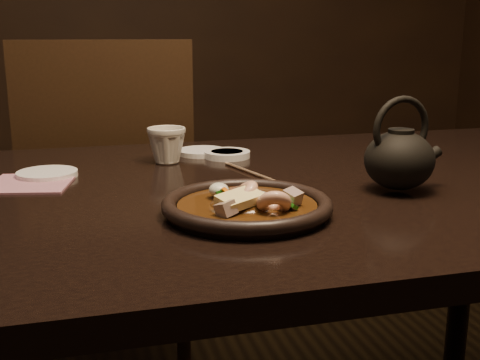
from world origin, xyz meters
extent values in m
cube|color=black|center=(0.00, 0.00, 0.73)|extent=(1.60, 0.90, 0.04)
cylinder|color=black|center=(0.72, 0.37, 0.35)|extent=(0.06, 0.06, 0.71)
cube|color=black|center=(-0.24, 0.76, 0.48)|extent=(0.47, 0.47, 0.04)
cylinder|color=black|center=(-0.05, 0.95, 0.23)|extent=(0.04, 0.04, 0.46)
cylinder|color=black|center=(-0.05, 0.57, 0.23)|extent=(0.04, 0.04, 0.46)
cylinder|color=black|center=(-0.43, 0.95, 0.23)|extent=(0.04, 0.04, 0.46)
cylinder|color=black|center=(-0.43, 0.57, 0.23)|extent=(0.04, 0.04, 0.46)
cube|color=black|center=(-0.24, 0.55, 0.75)|extent=(0.45, 0.03, 0.49)
cylinder|color=black|center=(-0.07, -0.17, 0.76)|extent=(0.23, 0.23, 0.01)
torus|color=black|center=(-0.07, -0.17, 0.77)|extent=(0.25, 0.25, 0.02)
cylinder|color=#351D09|center=(-0.07, -0.17, 0.76)|extent=(0.21, 0.21, 0.01)
ellipsoid|color=#351D09|center=(-0.07, -0.17, 0.76)|extent=(0.12, 0.11, 0.03)
torus|color=#E1B08E|center=(-0.04, -0.22, 0.78)|extent=(0.06, 0.06, 0.05)
torus|color=#E1B08E|center=(-0.07, -0.18, 0.77)|extent=(0.05, 0.06, 0.04)
torus|color=#E1B08E|center=(-0.08, -0.17, 0.78)|extent=(0.06, 0.06, 0.05)
cube|color=gray|center=(-0.05, -0.18, 0.77)|extent=(0.03, 0.03, 0.02)
cube|color=gray|center=(-0.11, -0.22, 0.78)|extent=(0.03, 0.03, 0.03)
cube|color=gray|center=(-0.07, -0.16, 0.78)|extent=(0.03, 0.04, 0.03)
cube|color=gray|center=(-0.01, -0.20, 0.78)|extent=(0.03, 0.04, 0.03)
cube|color=gray|center=(-0.06, -0.17, 0.77)|extent=(0.03, 0.03, 0.03)
cylinder|color=orange|center=(-0.08, -0.18, 0.77)|extent=(0.05, 0.04, 0.04)
cylinder|color=orange|center=(-0.07, -0.17, 0.77)|extent=(0.05, 0.06, 0.02)
cylinder|color=orange|center=(-0.10, -0.17, 0.77)|extent=(0.04, 0.04, 0.03)
cylinder|color=orange|center=(-0.07, -0.17, 0.77)|extent=(0.05, 0.05, 0.04)
cylinder|color=orange|center=(-0.10, -0.16, 0.78)|extent=(0.02, 0.04, 0.04)
cube|color=#1B6613|center=(-0.06, -0.17, 0.78)|extent=(0.03, 0.03, 0.02)
cube|color=#1B6613|center=(-0.08, -0.17, 0.77)|extent=(0.01, 0.04, 0.01)
cube|color=#1B6613|center=(-0.10, -0.14, 0.78)|extent=(0.02, 0.04, 0.02)
cube|color=#1B6613|center=(-0.03, -0.18, 0.77)|extent=(0.04, 0.01, 0.02)
cube|color=#1B6613|center=(-0.06, -0.20, 0.78)|extent=(0.04, 0.03, 0.01)
cube|color=#1B6613|center=(-0.02, -0.21, 0.78)|extent=(0.02, 0.04, 0.01)
cube|color=#1B6613|center=(-0.06, -0.18, 0.77)|extent=(0.03, 0.03, 0.02)
ellipsoid|color=beige|center=(-0.07, -0.16, 0.78)|extent=(0.03, 0.02, 0.02)
ellipsoid|color=beige|center=(-0.07, -0.18, 0.78)|extent=(0.04, 0.04, 0.02)
ellipsoid|color=beige|center=(-0.07, -0.17, 0.77)|extent=(0.04, 0.04, 0.03)
ellipsoid|color=beige|center=(-0.08, -0.20, 0.78)|extent=(0.03, 0.03, 0.02)
ellipsoid|color=beige|center=(-0.05, -0.18, 0.77)|extent=(0.03, 0.02, 0.03)
ellipsoid|color=beige|center=(-0.10, -0.13, 0.78)|extent=(0.03, 0.03, 0.02)
cube|color=#FBE996|center=(-0.09, -0.20, 0.78)|extent=(0.07, 0.06, 0.02)
cylinder|color=white|center=(0.01, 0.24, 0.76)|extent=(0.10, 0.10, 0.01)
cylinder|color=white|center=(-0.36, 0.15, 0.76)|extent=(0.11, 0.11, 0.01)
cylinder|color=white|center=(-0.04, 0.29, 0.76)|extent=(0.11, 0.11, 0.01)
imported|color=beige|center=(-0.13, 0.22, 0.79)|extent=(0.09, 0.09, 0.08)
cylinder|color=#A4815E|center=(0.02, 0.06, 0.75)|extent=(0.06, 0.20, 0.01)
cylinder|color=#A4815E|center=(0.01, 0.07, 0.75)|extent=(0.06, 0.20, 0.01)
cube|color=#A36472|center=(-0.39, 0.10, 0.75)|extent=(0.17, 0.17, 0.00)
ellipsoid|color=black|center=(0.22, -0.11, 0.80)|extent=(0.12, 0.12, 0.10)
cylinder|color=black|center=(0.22, -0.11, 0.85)|extent=(0.04, 0.04, 0.02)
cylinder|color=black|center=(0.28, -0.10, 0.80)|extent=(0.05, 0.03, 0.04)
torus|color=black|center=(0.22, -0.11, 0.86)|extent=(0.11, 0.03, 0.11)
camera|label=1|loc=(-0.30, -0.99, 1.01)|focal=45.00mm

